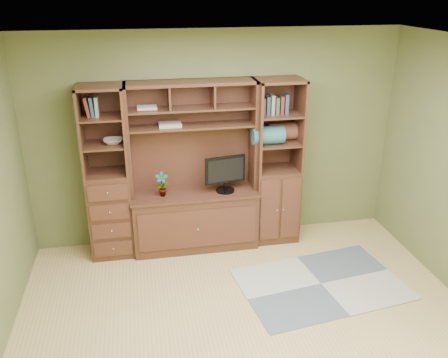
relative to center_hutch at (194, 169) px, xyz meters
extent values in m
cube|color=tan|center=(0.31, -1.73, -1.02)|extent=(4.60, 4.10, 0.04)
cube|color=white|center=(0.31, -1.73, 1.58)|extent=(4.60, 4.10, 0.04)
cube|color=olive|center=(0.31, 0.27, 0.28)|extent=(4.50, 0.04, 2.60)
cube|color=#492719|center=(0.00, 0.00, 0.00)|extent=(1.54, 0.53, 2.05)
cube|color=#492719|center=(-1.00, 0.04, 0.00)|extent=(0.50, 0.45, 2.05)
cube|color=#492719|center=(1.02, 0.04, 0.00)|extent=(0.55, 0.45, 2.05)
cube|color=gray|center=(1.24, -1.10, -1.02)|extent=(1.88, 1.39, 0.01)
cube|color=black|center=(0.37, -0.03, 0.01)|extent=(0.53, 0.31, 0.61)
imported|color=#B8513E|center=(-0.39, -0.03, -0.15)|extent=(0.16, 0.11, 0.30)
cube|color=#B4AA9A|center=(-0.25, 0.09, 0.54)|extent=(0.26, 0.19, 0.04)
imported|color=beige|center=(-0.90, 0.04, 0.39)|extent=(0.22, 0.22, 0.05)
cube|color=#2B6871|center=(0.89, -0.01, 0.37)|extent=(0.37, 0.22, 0.22)
cube|color=brown|center=(1.12, 0.12, 0.37)|extent=(0.37, 0.21, 0.21)
camera|label=1|loc=(-0.62, -5.18, 2.03)|focal=38.00mm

